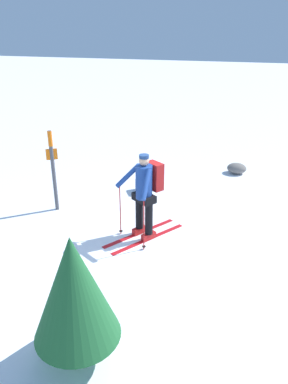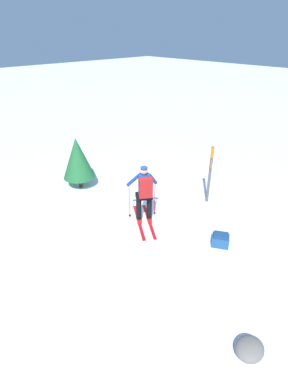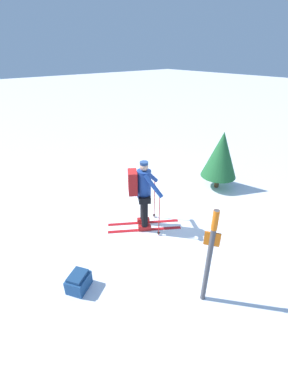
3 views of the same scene
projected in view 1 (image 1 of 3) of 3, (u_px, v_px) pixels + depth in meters
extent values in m
plane|color=white|center=(148.00, 252.00, 6.89)|extent=(80.00, 80.00, 0.00)
cube|color=red|center=(149.00, 239.00, 7.31)|extent=(1.04, 1.50, 0.01)
cube|color=red|center=(149.00, 236.00, 7.28)|extent=(0.26, 0.31, 0.12)
cylinder|color=black|center=(149.00, 217.00, 7.11)|extent=(0.15, 0.15, 0.71)
cube|color=red|center=(139.00, 233.00, 7.52)|extent=(1.04, 1.50, 0.01)
cube|color=red|center=(139.00, 230.00, 7.49)|extent=(0.26, 0.31, 0.12)
cylinder|color=black|center=(139.00, 212.00, 7.32)|extent=(0.15, 0.15, 0.71)
cube|color=black|center=(144.00, 198.00, 7.07)|extent=(0.52, 0.47, 0.14)
cylinder|color=navy|center=(144.00, 182.00, 6.94)|extent=(0.31, 0.31, 0.65)
sphere|color=tan|center=(144.00, 161.00, 6.77)|extent=(0.19, 0.19, 0.19)
cylinder|color=navy|center=(144.00, 156.00, 6.74)|extent=(0.18, 0.18, 0.06)
cube|color=maroon|center=(154.00, 176.00, 7.06)|extent=(0.39, 0.35, 0.53)
cylinder|color=red|center=(144.00, 224.00, 6.76)|extent=(0.02, 0.02, 1.08)
cylinder|color=black|center=(144.00, 246.00, 6.96)|extent=(0.07, 0.07, 0.01)
cylinder|color=navy|center=(146.00, 185.00, 6.62)|extent=(0.11, 0.48, 0.49)
cylinder|color=red|center=(120.00, 210.00, 7.28)|extent=(0.02, 0.02, 1.08)
cylinder|color=black|center=(121.00, 231.00, 7.48)|extent=(0.07, 0.07, 0.01)
cylinder|color=navy|center=(128.00, 176.00, 7.00)|extent=(0.48, 0.25, 0.49)
cube|color=navy|center=(143.00, 186.00, 9.36)|extent=(0.49, 0.52, 0.28)
cube|color=navy|center=(143.00, 180.00, 9.29)|extent=(0.40, 0.43, 0.06)
cylinder|color=#4C4C51|center=(54.00, 172.00, 8.13)|extent=(0.08, 0.08, 1.82)
cylinder|color=orange|center=(50.00, 139.00, 7.83)|extent=(0.09, 0.09, 0.33)
cube|color=orange|center=(52.00, 154.00, 7.97)|extent=(0.21, 0.15, 0.24)
ellipsoid|color=slate|center=(237.00, 168.00, 10.51)|extent=(0.53, 0.45, 0.29)
cylinder|color=#4C331E|center=(79.00, 345.00, 4.64)|extent=(0.14, 0.14, 0.39)
cone|color=#1E5B2D|center=(74.00, 288.00, 4.28)|extent=(1.05, 1.05, 1.37)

